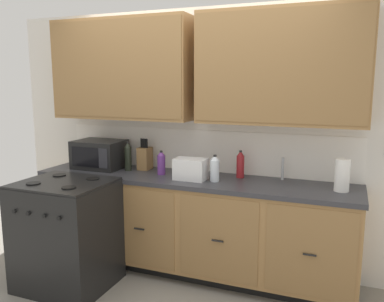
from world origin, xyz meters
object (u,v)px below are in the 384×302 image
(paper_towel_roll, at_px, (342,175))
(bottle_red, at_px, (240,164))
(toaster, at_px, (191,169))
(bottle_clear, at_px, (215,168))
(bottle_dark, at_px, (128,156))
(microwave, at_px, (100,154))
(bottle_violet, at_px, (161,163))
(knife_block, at_px, (145,158))
(stove_range, at_px, (67,234))

(paper_towel_roll, xyz_separation_m, bottle_red, (-0.87, 0.15, -0.01))
(toaster, bearing_deg, bottle_clear, 4.75)
(bottle_dark, bearing_deg, bottle_clear, -6.18)
(bottle_clear, height_order, bottle_dark, bottle_dark)
(microwave, height_order, bottle_clear, microwave)
(toaster, relative_size, bottle_clear, 1.19)
(toaster, height_order, bottle_dark, bottle_dark)
(bottle_violet, height_order, bottle_red, bottle_red)
(toaster, bearing_deg, knife_block, 159.02)
(stove_range, relative_size, bottle_red, 3.81)
(toaster, relative_size, bottle_red, 1.12)
(stove_range, bearing_deg, paper_towel_roll, 16.23)
(bottle_dark, bearing_deg, microwave, 179.99)
(paper_towel_roll, bearing_deg, bottle_clear, -176.38)
(toaster, xyz_separation_m, knife_block, (-0.58, 0.22, 0.02))
(bottle_violet, distance_m, bottle_dark, 0.38)
(microwave, bearing_deg, bottle_red, 4.67)
(microwave, distance_m, paper_towel_roll, 2.29)
(paper_towel_roll, relative_size, bottle_clear, 1.10)
(bottle_dark, bearing_deg, toaster, -9.53)
(bottle_dark, bearing_deg, knife_block, 38.22)
(bottle_violet, height_order, bottle_dark, bottle_dark)
(knife_block, height_order, bottle_clear, knife_block)
(bottle_clear, bearing_deg, bottle_violet, 173.13)
(microwave, xyz_separation_m, bottle_violet, (0.71, -0.03, -0.03))
(microwave, bearing_deg, bottle_clear, -4.57)
(bottle_clear, relative_size, bottle_dark, 0.82)
(knife_block, relative_size, bottle_clear, 1.32)
(stove_range, distance_m, bottle_violet, 1.04)
(stove_range, relative_size, bottle_clear, 4.03)
(paper_towel_roll, relative_size, bottle_dark, 0.91)
(microwave, xyz_separation_m, bottle_dark, (0.33, -0.00, -0.00))
(knife_block, bearing_deg, bottle_dark, -141.78)
(bottle_dark, bearing_deg, paper_towel_roll, -1.01)
(paper_towel_roll, bearing_deg, stove_range, -163.77)
(paper_towel_roll, bearing_deg, toaster, -176.19)
(microwave, relative_size, bottle_violet, 2.12)
(stove_range, distance_m, bottle_dark, 0.92)
(knife_block, relative_size, bottle_red, 1.24)
(microwave, xyz_separation_m, paper_towel_roll, (2.29, -0.03, -0.01))
(bottle_clear, distance_m, bottle_dark, 0.93)
(bottle_violet, distance_m, bottle_red, 0.74)
(stove_range, distance_m, paper_towel_roll, 2.36)
(knife_block, distance_m, bottle_dark, 0.17)
(paper_towel_roll, distance_m, bottle_dark, 1.96)
(microwave, bearing_deg, toaster, -6.54)
(stove_range, height_order, knife_block, knife_block)
(paper_towel_roll, distance_m, bottle_violet, 1.59)
(toaster, xyz_separation_m, bottle_red, (0.39, 0.24, 0.03))
(bottle_violet, bearing_deg, bottle_clear, -6.87)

